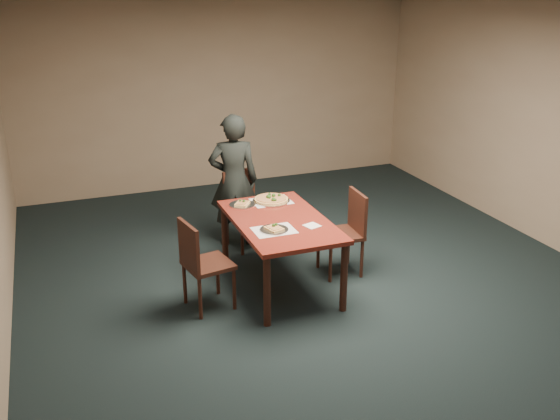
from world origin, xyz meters
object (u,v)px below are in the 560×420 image
object	(u,v)px
chair_far	(244,204)
diner	(234,181)
chair_right	(347,228)
pizza_pan	(271,199)
slice_plate_far	(242,204)
chair_left	(201,260)
dining_table	(280,228)
slice_plate_near	(274,229)

from	to	relation	value
chair_far	diner	bearing A→B (deg)	129.23
chair_right	diner	size ratio (longest dim) A/B	0.57
diner	chair_right	bearing A→B (deg)	140.15
chair_right	pizza_pan	bearing A→B (deg)	-120.64
pizza_pan	slice_plate_far	world-z (taller)	pizza_pan
pizza_pan	diner	bearing A→B (deg)	106.48
chair_left	chair_right	size ratio (longest dim) A/B	1.00
chair_right	chair_left	bearing A→B (deg)	-79.08
chair_left	slice_plate_far	size ratio (longest dim) A/B	3.25
dining_table	diner	distance (m)	1.25
chair_left	pizza_pan	bearing A→B (deg)	-65.27
chair_right	slice_plate_near	size ratio (longest dim) A/B	3.25
dining_table	slice_plate_far	distance (m)	0.59
pizza_pan	chair_left	bearing A→B (deg)	-144.60
dining_table	slice_plate_far	bearing A→B (deg)	113.40
dining_table	chair_far	xyz separation A→B (m)	(-0.01, 1.16, -0.14)
chair_far	pizza_pan	size ratio (longest dim) A/B	2.25
pizza_pan	dining_table	bearing A→B (deg)	-100.84
chair_left	diner	size ratio (longest dim) A/B	0.57
chair_left	slice_plate_near	world-z (taller)	chair_left
diner	dining_table	bearing A→B (deg)	107.67
chair_left	slice_plate_far	world-z (taller)	chair_left
chair_left	slice_plate_near	size ratio (longest dim) A/B	3.25
slice_plate_far	chair_far	bearing A→B (deg)	71.17
diner	chair_left	bearing A→B (deg)	74.12
chair_right	slice_plate_near	bearing A→B (deg)	-68.71
chair_far	pizza_pan	xyz separation A→B (m)	(0.11, -0.64, 0.26)
chair_left	slice_plate_far	distance (m)	0.98
dining_table	chair_left	distance (m)	0.90
chair_right	slice_plate_far	world-z (taller)	chair_right
chair_far	slice_plate_far	world-z (taller)	chair_far
diner	slice_plate_near	xyz separation A→B (m)	(-0.05, -1.49, -0.03)
diner	pizza_pan	world-z (taller)	diner
dining_table	slice_plate_far	xyz separation A→B (m)	(-0.23, 0.53, 0.10)
chair_right	slice_plate_far	size ratio (longest dim) A/B	3.25
slice_plate_far	diner	bearing A→B (deg)	80.39
chair_right	chair_far	bearing A→B (deg)	-140.47
chair_left	pizza_pan	world-z (taller)	chair_left
chair_right	diner	xyz separation A→B (m)	(-0.91, 1.18, 0.28)
pizza_pan	chair_far	bearing A→B (deg)	100.21
diner	slice_plate_near	world-z (taller)	diner
pizza_pan	chair_right	bearing A→B (deg)	-33.90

